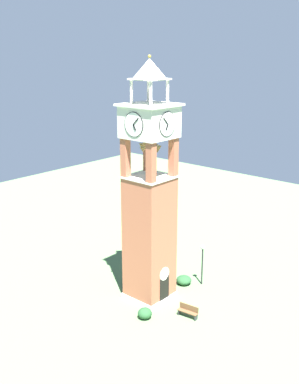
% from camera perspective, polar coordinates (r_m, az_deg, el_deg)
% --- Properties ---
extents(ground, '(80.00, 80.00, 0.00)m').
position_cam_1_polar(ground, '(38.79, -0.00, -12.77)').
color(ground, '#517547').
extents(clock_tower, '(3.71, 3.71, 19.06)m').
position_cam_1_polar(clock_tower, '(35.58, 0.00, -1.77)').
color(clock_tower, '#AD5B42').
rests_on(clock_tower, ground).
extents(park_bench, '(0.64, 1.64, 0.95)m').
position_cam_1_polar(park_bench, '(36.04, 4.80, -14.46)').
color(park_bench, brown).
rests_on(park_bench, ground).
extents(lamp_post, '(0.36, 0.36, 3.64)m').
position_cam_1_polar(lamp_post, '(39.73, 6.58, -8.01)').
color(lamp_post, black).
rests_on(lamp_post, ground).
extents(trash_bin, '(0.52, 0.52, 0.80)m').
position_cam_1_polar(trash_bin, '(43.45, 0.74, -8.74)').
color(trash_bin, '#38513D').
rests_on(trash_bin, ground).
extents(shrub_near_entry, '(1.25, 1.25, 0.82)m').
position_cam_1_polar(shrub_near_entry, '(42.07, -0.22, -9.63)').
color(shrub_near_entry, '#234C28').
rests_on(shrub_near_entry, ground).
extents(shrub_left_of_tower, '(1.30, 1.30, 0.74)m').
position_cam_1_polar(shrub_left_of_tower, '(40.54, 4.28, -10.83)').
color(shrub_left_of_tower, '#234C28').
rests_on(shrub_left_of_tower, ground).
extents(shrub_behind_bench, '(1.06, 1.06, 0.82)m').
position_cam_1_polar(shrub_behind_bench, '(35.78, -0.58, -14.79)').
color(shrub_behind_bench, '#234C28').
rests_on(shrub_behind_bench, ground).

